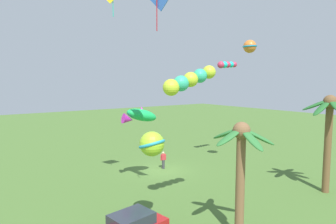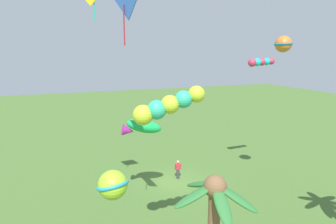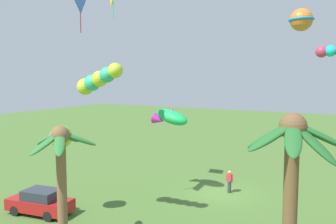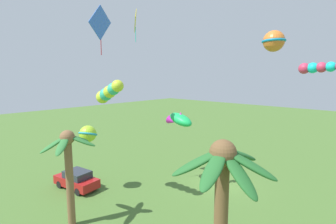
{
  "view_description": "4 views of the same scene",
  "coord_description": "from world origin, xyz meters",
  "views": [
    {
      "loc": [
        14.69,
        21.19,
        7.98
      ],
      "look_at": [
        2.43,
        4.2,
        5.84
      ],
      "focal_mm": 31.11,
      "sensor_mm": 36.0,
      "label": 1
    },
    {
      "loc": [
        8.59,
        20.18,
        10.41
      ],
      "look_at": [
        3.01,
        5.9,
        7.23
      ],
      "focal_mm": 30.3,
      "sensor_mm": 36.0,
      "label": 2
    },
    {
      "loc": [
        -8.9,
        23.92,
        8.36
      ],
      "look_at": [
        1.93,
        4.47,
        6.1
      ],
      "focal_mm": 39.27,
      "sensor_mm": 36.0,
      "label": 3
    },
    {
      "loc": [
        -10.98,
        18.77,
        9.24
      ],
      "look_at": [
        0.95,
        5.74,
        6.73
      ],
      "focal_mm": 27.55,
      "sensor_mm": 36.0,
      "label": 4
    }
  ],
  "objects": [
    {
      "name": "ground_plane",
      "position": [
        0.0,
        0.0,
        0.0
      ],
      "size": [
        120.0,
        120.0,
        0.0
      ],
      "primitive_type": "plane",
      "color": "#476B2D"
    },
    {
      "name": "kite_tube_6",
      "position": [
        4.06,
        8.42,
        8.08
      ],
      "size": [
        3.3,
        1.3,
        1.74
      ],
      "color": "#BFD62E"
    },
    {
      "name": "palm_tree_1",
      "position": [
        -6.65,
        11.24,
        5.22
      ],
      "size": [
        3.52,
        3.7,
        7.1
      ],
      "color": "brown",
      "rests_on": "ground"
    },
    {
      "name": "kite_fish_0",
      "position": [
        3.32,
        1.68,
        5.41
      ],
      "size": [
        3.05,
        1.59,
        1.49
      ],
      "color": "green"
    },
    {
      "name": "spectator_0",
      "position": [
        -0.36,
        -0.41,
        0.81
      ],
      "size": [
        0.54,
        0.31,
        1.59
      ],
      "color": "#38383D",
      "rests_on": "ground"
    },
    {
      "name": "kite_ball_4",
      "position": [
        6.67,
        8.64,
        4.79
      ],
      "size": [
        1.88,
        1.87,
        1.3
      ],
      "color": "#9ED42B"
    },
    {
      "name": "kite_ball_2",
      "position": [
        -5.71,
        4.83,
        11.02
      ],
      "size": [
        1.53,
        1.53,
        1.1
      ],
      "color": "orange"
    },
    {
      "name": "kite_tube_5",
      "position": [
        -7.07,
        0.98,
        9.72
      ],
      "size": [
        2.53,
        0.68,
        0.72
      ],
      "color": "#C73152"
    },
    {
      "name": "palm_tree_0",
      "position": [
        3.47,
        11.83,
        4.32
      ],
      "size": [
        2.95,
        3.25,
        6.05
      ],
      "color": "brown",
      "rests_on": "ground"
    }
  ]
}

